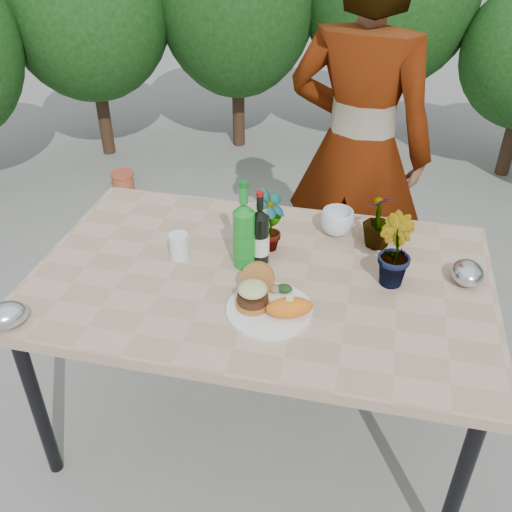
% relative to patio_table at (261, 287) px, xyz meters
% --- Properties ---
extents(ground, '(80.00, 80.00, 0.00)m').
position_rel_patio_table_xyz_m(ground, '(0.00, 0.00, -0.69)').
color(ground, slate).
rests_on(ground, ground).
extents(patio_table, '(1.60, 1.00, 0.75)m').
position_rel_patio_table_xyz_m(patio_table, '(0.00, 0.00, 0.00)').
color(patio_table, tan).
rests_on(patio_table, ground).
extents(shrub_hedge, '(6.82, 5.07, 2.04)m').
position_rel_patio_table_xyz_m(shrub_hedge, '(0.35, 1.60, 0.42)').
color(shrub_hedge, '#382316').
rests_on(shrub_hedge, ground).
extents(dinner_plate, '(0.28, 0.28, 0.01)m').
position_rel_patio_table_xyz_m(dinner_plate, '(0.07, -0.20, 0.06)').
color(dinner_plate, white).
rests_on(dinner_plate, patio_table).
extents(burger_stack, '(0.11, 0.16, 0.11)m').
position_rel_patio_table_xyz_m(burger_stack, '(0.02, -0.18, 0.12)').
color(burger_stack, '#B7722D').
rests_on(burger_stack, dinner_plate).
extents(sweet_potato, '(0.17, 0.12, 0.06)m').
position_rel_patio_table_xyz_m(sweet_potato, '(0.14, -0.22, 0.10)').
color(sweet_potato, orange).
rests_on(sweet_potato, dinner_plate).
extents(grilled_veg, '(0.08, 0.05, 0.03)m').
position_rel_patio_table_xyz_m(grilled_veg, '(0.09, -0.10, 0.09)').
color(grilled_veg, olive).
rests_on(grilled_veg, dinner_plate).
extents(wine_bottle, '(0.07, 0.07, 0.28)m').
position_rel_patio_table_xyz_m(wine_bottle, '(-0.02, 0.08, 0.16)').
color(wine_bottle, black).
rests_on(wine_bottle, patio_table).
extents(sparkling_water, '(0.08, 0.08, 0.33)m').
position_rel_patio_table_xyz_m(sparkling_water, '(-0.07, 0.04, 0.18)').
color(sparkling_water, '#188523').
rests_on(sparkling_water, patio_table).
extents(plastic_cup, '(0.07, 0.07, 0.09)m').
position_rel_patio_table_xyz_m(plastic_cup, '(-0.31, 0.04, 0.10)').
color(plastic_cup, silver).
rests_on(plastic_cup, patio_table).
extents(seedling_left, '(0.14, 0.16, 0.25)m').
position_rel_patio_table_xyz_m(seedling_left, '(-0.00, 0.16, 0.18)').
color(seedling_left, '#2E5F20').
rests_on(seedling_left, patio_table).
extents(seedling_mid, '(0.16, 0.17, 0.25)m').
position_rel_patio_table_xyz_m(seedling_mid, '(0.44, 0.06, 0.18)').
color(seedling_mid, '#28511B').
rests_on(seedling_mid, patio_table).
extents(seedling_right, '(0.17, 0.17, 0.22)m').
position_rel_patio_table_xyz_m(seedling_right, '(0.39, 0.28, 0.17)').
color(seedling_right, '#236021').
rests_on(seedling_right, patio_table).
extents(blue_bowl, '(0.15, 0.15, 0.10)m').
position_rel_patio_table_xyz_m(blue_bowl, '(0.23, 0.33, 0.11)').
color(blue_bowl, silver).
rests_on(blue_bowl, patio_table).
extents(foil_packet_left, '(0.17, 0.17, 0.08)m').
position_rel_patio_table_xyz_m(foil_packet_left, '(-0.71, -0.44, 0.10)').
color(foil_packet_left, silver).
rests_on(foil_packet_left, patio_table).
extents(foil_packet_right, '(0.12, 0.14, 0.08)m').
position_rel_patio_table_xyz_m(foil_packet_right, '(0.70, 0.11, 0.10)').
color(foil_packet_right, '#B5B6BC').
rests_on(foil_packet_right, patio_table).
extents(person, '(0.73, 0.55, 1.79)m').
position_rel_patio_table_xyz_m(person, '(0.26, 0.80, 0.20)').
color(person, '#A07350').
rests_on(person, ground).
extents(terracotta_pot, '(0.17, 0.17, 0.14)m').
position_rel_patio_table_xyz_m(terracotta_pot, '(-1.41, 1.80, -0.62)').
color(terracotta_pot, '#C35132').
rests_on(terracotta_pot, ground).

